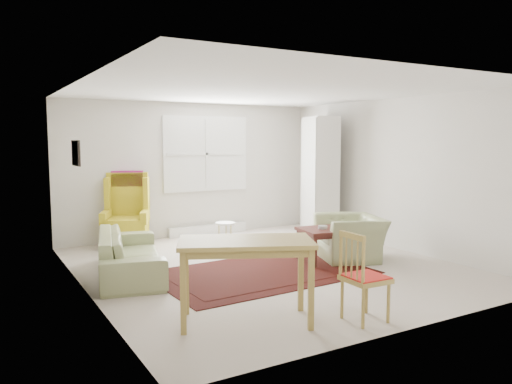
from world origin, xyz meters
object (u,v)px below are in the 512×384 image
sofa (130,245)px  desk (246,281)px  cabinet (320,177)px  stool (225,235)px  armchair (350,233)px  desk_chair (365,276)px  wingback_chair (126,209)px  coffee_table (322,245)px

sofa → desk: desk is taller
cabinet → stool: bearing=-158.6°
sofa → desk: bearing=-154.4°
sofa → armchair: 3.27m
cabinet → desk: (-3.42, -3.28, -0.70)m
stool → desk: desk is taller
desk → desk_chair: desk_chair is taller
armchair → wingback_chair: bearing=-113.5°
desk_chair → sofa: bearing=29.8°
armchair → wingback_chair: wingback_chair is taller
coffee_table → cabinet: size_ratio=0.28×
stool → desk_chair: bearing=-94.6°
sofa → wingback_chair: wingback_chair is taller
sofa → desk: 2.37m
wingback_chair → desk: 4.13m
desk → desk_chair: 1.20m
armchair → desk: size_ratio=0.77×
stool → desk: size_ratio=0.33×
armchair → desk: 3.08m
wingback_chair → stool: wingback_chair is taller
wingback_chair → desk_chair: (1.11, -4.70, -0.18)m
sofa → wingback_chair: bearing=-0.5°
sofa → desk: (0.50, -2.31, 0.01)m
desk_chair → desk: bearing=62.9°
coffee_table → wingback_chair: bearing=130.6°
sofa → cabinet: cabinet is taller
armchair → stool: size_ratio=2.29×
armchair → coffee_table: bearing=-71.3°
wingback_chair → coffee_table: size_ratio=2.04×
wingback_chair → stool: 1.76m
armchair → cabinet: bearing=176.8°
wingback_chair → stool: (1.41, -0.96, -0.42)m
coffee_table → stool: bearing=116.1°
desk → stool: bearing=66.9°
stool → armchair: bearing=-51.2°
coffee_table → stool: coffee_table is taller
sofa → coffee_table: size_ratio=3.21×
cabinet → desk_chair: size_ratio=2.46×
stool → desk: 3.45m
desk → sofa: bearing=102.3°
sofa → cabinet: size_ratio=0.90×
wingback_chair → desk: size_ratio=0.97×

